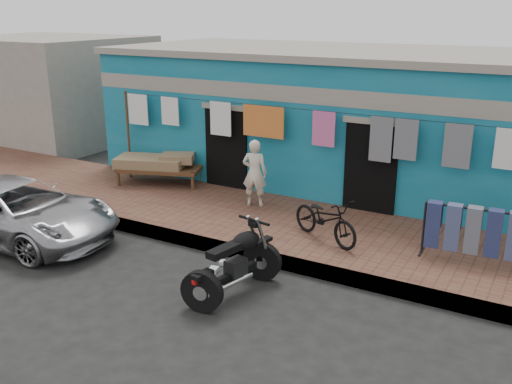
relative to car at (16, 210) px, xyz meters
The scene contains 15 objects.
ground 4.36m from the car, ahead, with size 80.00×80.00×0.00m, color black.
sidewalk 5.15m from the car, 32.72° to the left, with size 28.00×3.00×0.25m, color brown.
curb 4.54m from the car, 17.04° to the left, with size 28.00×0.10×0.25m, color gray.
building 8.09m from the car, 57.46° to the left, with size 12.20×5.20×3.36m.
neighbor_left 9.58m from the car, 134.63° to the left, with size 6.00×5.00×3.40m, color #9E9384.
clothesline 5.89m from the car, 44.24° to the left, with size 10.06×0.06×2.10m.
car is the anchor object (origin of this frame).
seated_person 4.79m from the car, 45.03° to the left, with size 0.52×0.35×1.45m, color beige.
bicycle 5.93m from the car, 23.09° to the left, with size 0.55×1.57×1.02m, color black.
motorcycle 4.85m from the car, ahead, with size 0.93×1.83×1.13m, color black, non-canonical shape.
charpoy 3.70m from the car, 80.93° to the left, with size 2.28×1.62×0.70m, color brown, non-canonical shape.
jeans_rack 8.54m from the car, 18.86° to the left, with size 2.04×0.56×0.97m, color black, non-canonical shape.
litter_a 4.27m from the car, 13.27° to the left, with size 0.16×0.12×0.07m, color silver.
litter_b 5.16m from the car, 10.94° to the left, with size 0.16×0.12×0.08m, color silver.
litter_c 4.20m from the car, ahead, with size 0.18×0.14×0.07m, color silver.
Camera 1 is at (4.81, -6.49, 4.31)m, focal length 40.00 mm.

